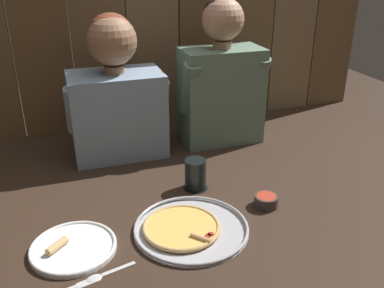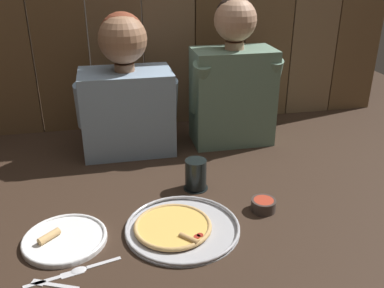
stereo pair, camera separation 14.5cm
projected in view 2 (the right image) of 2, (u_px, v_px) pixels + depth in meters
ground_plane at (208, 203)px, 1.44m from camera, size 3.20×3.20×0.00m
pizza_tray at (179, 227)px, 1.30m from camera, size 0.35×0.35×0.03m
dinner_plate at (65, 239)px, 1.24m from camera, size 0.25×0.25×0.03m
drinking_glass at (196, 175)px, 1.51m from camera, size 0.09×0.09×0.11m
dipping_bowl at (263, 204)px, 1.39m from camera, size 0.08×0.08×0.04m
table_fork at (52, 284)px, 1.08m from camera, size 0.13×0.07×0.01m
table_knife at (55, 278)px, 1.11m from camera, size 0.15×0.05×0.01m
table_spoon at (87, 267)px, 1.14m from camera, size 0.14×0.05×0.01m
diner_left at (126, 92)px, 1.73m from camera, size 0.41×0.24×0.57m
diner_right at (233, 79)px, 1.80m from camera, size 0.38×0.21×0.62m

